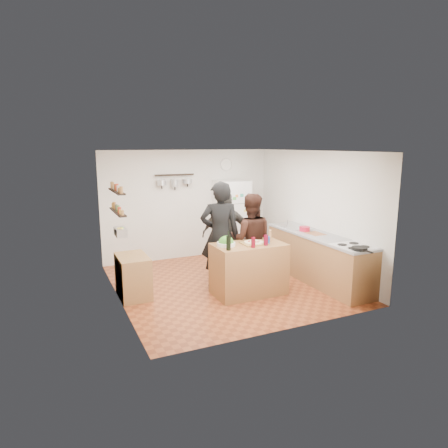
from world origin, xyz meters
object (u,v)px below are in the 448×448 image
person_left (220,235)px  wall_clock (226,165)px  salt_canister (268,240)px  counter_run (317,258)px  prep_island (249,269)px  wine_bottle (229,243)px  skillet (359,249)px  red_bowl (305,229)px  pepper_mill (270,236)px  person_back (227,234)px  person_center (250,239)px  fridge (232,219)px  side_table (133,276)px  salad_bowl (226,244)px

person_left → wall_clock: size_ratio=6.60×
salt_canister → counter_run: 1.36m
prep_island → wine_bottle: (-0.50, -0.22, 0.57)m
skillet → wine_bottle: bearing=154.7°
wine_bottle → salt_canister: (0.80, 0.10, -0.05)m
wine_bottle → wall_clock: bearing=66.1°
skillet → red_bowl: (0.05, 1.59, 0.02)m
pepper_mill → person_left: bearing=149.8°
person_back → person_center: bearing=134.1°
pepper_mill → fridge: size_ratio=0.09×
skillet → fridge: 3.56m
wine_bottle → fridge: bearing=63.4°
person_left → side_table: person_left is taller
red_bowl → side_table: red_bowl is taller
person_back → wine_bottle: bearing=93.5°
counter_run → side_table: size_ratio=3.29×
wine_bottle → pepper_mill: (0.95, 0.27, -0.03)m
counter_run → skillet: skillet is taller
pepper_mill → side_table: (-2.35, 0.66, -0.63)m
person_back → counter_run: person_back is taller
person_back → fridge: fridge is taller
person_center → person_back: size_ratio=1.02×
pepper_mill → red_bowl: 1.12m
salt_canister → skillet: 1.53m
prep_island → red_bowl: size_ratio=5.89×
prep_island → wall_clock: bearing=73.6°
counter_run → side_table: bearing=169.3°
salad_bowl → pepper_mill: 0.87m
counter_run → fridge: 2.46m
person_back → skillet: bearing=149.0°
salt_canister → person_back: size_ratio=0.08×
salad_bowl → person_left: person_left is taller
person_center → fridge: (0.53, 1.91, 0.03)m
prep_island → person_left: size_ratio=0.63×
wine_bottle → person_center: size_ratio=0.13×
person_center → counter_run: bearing=-171.2°
salt_canister → wall_clock: wall_clock is taller
salad_bowl → wine_bottle: wine_bottle is taller
skillet → red_bowl: size_ratio=1.20×
salt_canister → side_table: size_ratio=0.17×
salad_bowl → salt_canister: size_ratio=2.39×
salad_bowl → person_center: 0.80m
prep_island → wine_bottle: bearing=-156.3°
red_bowl → pepper_mill: bearing=-159.1°
pepper_mill → skillet: bearing=-50.2°
salt_canister → fridge: fridge is taller
salad_bowl → wall_clock: wall_clock is taller
red_bowl → person_center: bearing=179.9°
salt_canister → red_bowl: size_ratio=0.63×
pepper_mill → counter_run: bearing=0.7°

